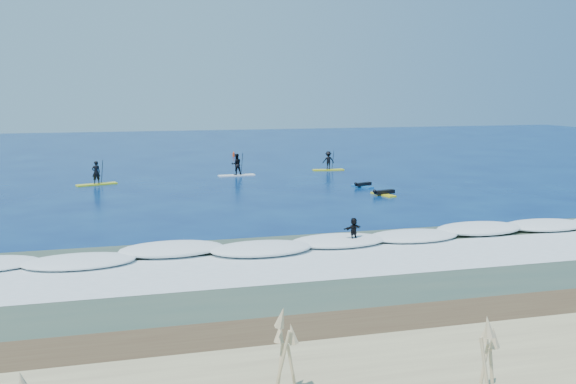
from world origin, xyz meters
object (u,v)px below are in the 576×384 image
object	(u,v)px
sup_paddler_left	(96,176)
prone_paddler_near	(383,193)
wave_surfer	(354,231)
prone_paddler_far	(362,185)
sup_paddler_center	(237,166)
marker_buoy	(234,154)
sup_paddler_right	(328,162)

from	to	relation	value
sup_paddler_left	prone_paddler_near	bearing A→B (deg)	-46.04
prone_paddler_near	wave_surfer	bearing A→B (deg)	137.49
sup_paddler_left	prone_paddler_far	world-z (taller)	sup_paddler_left
sup_paddler_center	wave_surfer	size ratio (longest dim) A/B	1.88
sup_paddler_center	prone_paddler_far	bearing A→B (deg)	-51.63
sup_paddler_center	prone_paddler_near	world-z (taller)	sup_paddler_center
sup_paddler_center	marker_buoy	world-z (taller)	sup_paddler_center
wave_surfer	sup_paddler_center	bearing A→B (deg)	69.93
sup_paddler_right	prone_paddler_near	bearing A→B (deg)	-88.28
sup_paddler_right	wave_surfer	bearing A→B (deg)	-101.59
sup_paddler_left	sup_paddler_center	size ratio (longest dim) A/B	0.99
sup_paddler_left	prone_paddler_far	distance (m)	20.91
sup_paddler_right	prone_paddler_near	world-z (taller)	sup_paddler_right
sup_paddler_left	marker_buoy	world-z (taller)	sup_paddler_left
sup_paddler_right	marker_buoy	distance (m)	15.77
sup_paddler_right	marker_buoy	size ratio (longest dim) A/B	4.80
marker_buoy	sup_paddler_left	bearing A→B (deg)	-127.80
sup_paddler_center	wave_surfer	world-z (taller)	sup_paddler_center
prone_paddler_near	prone_paddler_far	distance (m)	4.03
sup_paddler_center	wave_surfer	distance (m)	26.40
marker_buoy	prone_paddler_near	bearing A→B (deg)	-79.12
sup_paddler_center	sup_paddler_right	xyz separation A→B (m)	(8.96, 1.63, -0.04)
prone_paddler_far	marker_buoy	xyz separation A→B (m)	(-5.57, 24.93, 0.12)
sup_paddler_center	sup_paddler_right	distance (m)	9.11
wave_surfer	prone_paddler_far	bearing A→B (deg)	45.26
sup_paddler_center	marker_buoy	distance (m)	16.30
prone_paddler_far	marker_buoy	bearing A→B (deg)	-8.17
sup_paddler_center	sup_paddler_right	world-z (taller)	sup_paddler_center
sup_paddler_left	prone_paddler_near	distance (m)	22.49
prone_paddler_near	wave_surfer	size ratio (longest dim) A/B	1.35
prone_paddler_far	marker_buoy	size ratio (longest dim) A/B	3.42
wave_surfer	marker_buoy	world-z (taller)	wave_surfer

